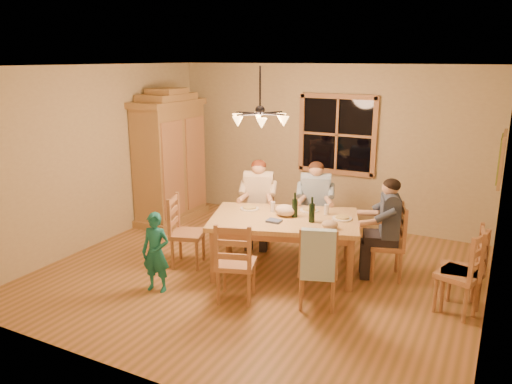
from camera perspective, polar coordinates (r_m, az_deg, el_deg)
The scene contains 33 objects.
floor at distance 6.77m, azimuth 0.43°, elevation -9.25°, with size 5.50×5.50×0.00m, color olive.
ceiling at distance 6.17m, azimuth 0.48°, elevation 14.23°, with size 5.50×5.00×0.02m, color white.
wall_back at distance 8.60m, azimuth 8.00°, elevation 5.31°, with size 5.50×0.02×2.70m, color tan.
wall_left at distance 7.94m, azimuth -17.62°, elevation 3.92°, with size 0.02×5.00×2.70m, color tan.
wall_right at distance 5.70m, azimuth 25.99°, elevation -1.15°, with size 0.02×5.00×2.70m, color tan.
window at distance 8.47m, azimuth 9.25°, elevation 6.48°, with size 1.30×0.06×1.30m.
painting at distance 6.82m, azimuth 26.27°, elevation 3.45°, with size 0.06×0.78×0.64m.
chandelier at distance 6.21m, azimuth 0.46°, elevation 8.48°, with size 0.77×0.68×0.71m.
armoire at distance 8.78m, azimuth -9.76°, elevation 3.49°, with size 0.66×1.40×2.30m.
dining_table at distance 6.62m, azimuth 3.25°, elevation -3.71°, with size 2.19×1.72×0.76m.
chair_far_left at distance 7.64m, azimuth 0.29°, elevation -3.92°, with size 0.55×0.54×0.99m.
chair_far_right at distance 7.57m, azimuth 6.69°, elevation -4.21°, with size 0.55×0.54×0.99m.
chair_near_left at distance 5.98m, azimuth -2.28°, elevation -9.52°, with size 0.55×0.54×0.99m.
chair_near_right at distance 5.89m, azimuth 7.05°, elevation -10.04°, with size 0.55×0.54×0.99m.
chair_end_left at distance 6.98m, azimuth -7.77°, elevation -5.93°, with size 0.54×0.55×0.99m.
chair_end_right at distance 6.76m, azimuth 14.58°, elevation -7.02°, with size 0.54×0.55×0.99m.
adult_woman at distance 7.48m, azimuth 0.29°, elevation -0.02°, with size 0.49×0.52×0.87m.
adult_plaid_man at distance 7.41m, azimuth 6.82°, elevation -0.28°, with size 0.49×0.52×0.87m.
adult_slate_man at distance 6.58m, azimuth 14.88°, elevation -2.68°, with size 0.52×0.49×0.87m.
towel at distance 5.56m, azimuth 7.11°, elevation -7.16°, with size 0.38×0.10×0.58m, color #B7E1F8.
wine_bottle_a at distance 6.56m, azimuth 4.46°, elevation -1.48°, with size 0.08×0.08×0.33m, color black.
wine_bottle_b at distance 6.38m, azimuth 6.41°, elevation -2.02°, with size 0.08×0.08×0.33m, color black.
plate_woman at distance 6.92m, azimuth -0.74°, elevation -1.92°, with size 0.26×0.26×0.02m, color white.
plate_plaid at distance 6.88m, azimuth 6.09°, elevation -2.09°, with size 0.26×0.26×0.02m, color white.
plate_slate at distance 6.59m, azimuth 9.81°, elevation -3.01°, with size 0.26×0.26×0.02m, color white.
wine_glass_a at distance 6.79m, azimuth 1.94°, elevation -1.71°, with size 0.06×0.06×0.14m, color silver.
wine_glass_b at distance 6.74m, azimuth 8.07°, elevation -1.99°, with size 0.06×0.06×0.14m, color silver.
cap at distance 6.19m, azimuth 8.44°, elevation -3.70°, with size 0.20×0.20×0.11m, color tan.
napkin at distance 6.39m, azimuth 2.08°, elevation -3.32°, with size 0.18×0.14×0.03m, color #485784.
cloth_bundle at distance 6.62m, azimuth 3.37°, elevation -2.11°, with size 0.28×0.22×0.15m, color beige.
child at distance 6.24m, azimuth -11.37°, elevation -6.77°, with size 0.36×0.24×1.00m, color #1A7572.
chair_spare_front at distance 6.14m, azimuth 22.05°, elevation -10.04°, with size 0.53×0.55×0.99m.
chair_spare_back at distance 6.24m, azimuth 22.16°, elevation -9.61°, with size 0.47×0.49×0.99m.
Camera 1 is at (2.77, -5.51, 2.80)m, focal length 35.00 mm.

